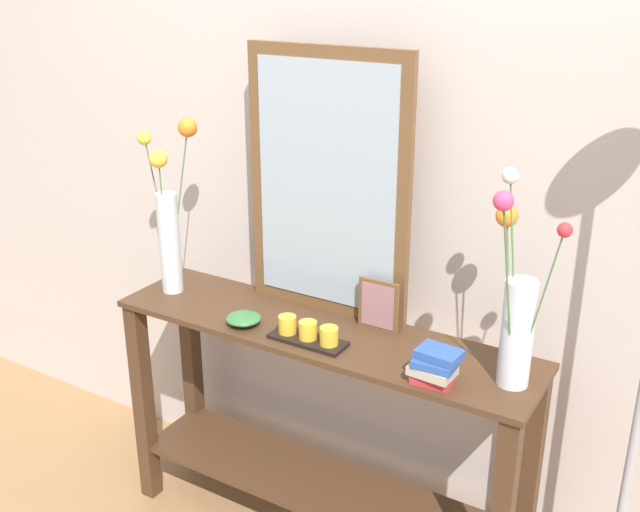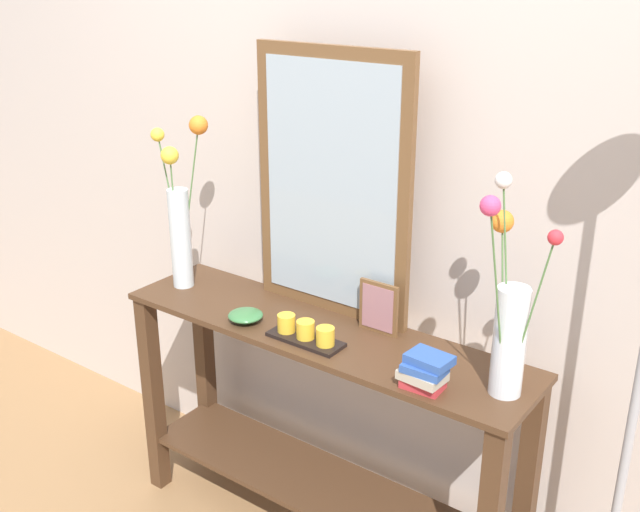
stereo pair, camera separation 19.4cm
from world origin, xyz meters
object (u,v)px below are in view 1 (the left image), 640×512
console_table (320,416)px  candle_tray (308,333)px  decorative_bowl (244,318)px  mirror_leaning (327,185)px  vase_right (516,313)px  book_stack (435,366)px  picture_frame_small (378,305)px  tall_vase_left (169,220)px

console_table → candle_tray: bearing=-83.5°
candle_tray → decorative_bowl: 0.24m
console_table → mirror_leaning: size_ratio=1.65×
mirror_leaning → vase_right: size_ratio=1.43×
console_table → book_stack: (0.43, -0.11, 0.37)m
picture_frame_small → book_stack: size_ratio=1.23×
decorative_bowl → book_stack: (0.66, -0.02, 0.03)m
console_table → tall_vase_left: tall_vase_left is taller
picture_frame_small → decorative_bowl: picture_frame_small is taller
vase_right → picture_frame_small: (-0.46, 0.10, -0.13)m
console_table → mirror_leaning: bearing=112.3°
tall_vase_left → book_stack: (1.03, -0.11, -0.21)m
tall_vase_left → picture_frame_small: tall_vase_left is taller
picture_frame_small → candle_tray: bearing=-128.4°
book_stack → decorative_bowl: bearing=178.4°
tall_vase_left → vase_right: bearing=-0.1°
picture_frame_small → vase_right: bearing=-12.3°
picture_frame_small → book_stack: picture_frame_small is taller
mirror_leaning → candle_tray: size_ratio=3.49×
mirror_leaning → candle_tray: bearing=-73.5°
vase_right → candle_tray: 0.63m
mirror_leaning → tall_vase_left: mirror_leaning is taller
console_table → candle_tray: (0.01, -0.09, 0.35)m
mirror_leaning → candle_tray: (0.07, -0.23, -0.40)m
console_table → vase_right: bearing=-0.5°
candle_tray → vase_right: bearing=7.8°
candle_tray → tall_vase_left: bearing=172.0°
console_table → vase_right: vase_right is taller
tall_vase_left → candle_tray: (0.60, -0.08, -0.23)m
tall_vase_left → decorative_bowl: size_ratio=5.39×
console_table → candle_tray: candle_tray is taller
console_table → tall_vase_left: (-0.59, -0.00, 0.58)m
vase_right → candle_tray: bearing=-172.2°
mirror_leaning → picture_frame_small: (0.21, -0.05, -0.34)m
console_table → vase_right: 0.81m
candle_tray → decorative_bowl: size_ratio=2.17×
vase_right → console_table: bearing=179.5°
console_table → decorative_bowl: decorative_bowl is taller
mirror_leaning → tall_vase_left: bearing=-164.8°
picture_frame_small → console_table: bearing=-148.6°
vase_right → picture_frame_small: vase_right is taller
console_table → book_stack: size_ratio=10.32×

